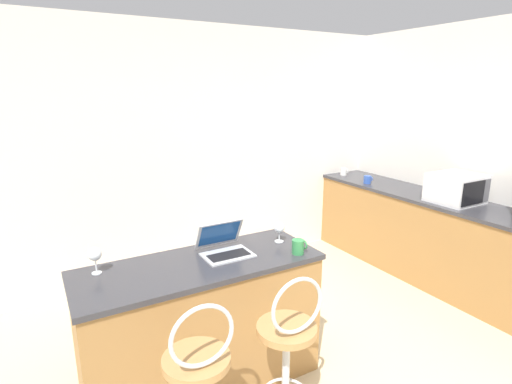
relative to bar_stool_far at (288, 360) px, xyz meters
name	(u,v)px	position (x,y,z in m)	size (l,w,h in m)	color
wall_back	(179,155)	(0.22, 2.35, 0.82)	(12.00, 0.06, 2.60)	silver
breakfast_bar	(202,325)	(-0.27, 0.61, -0.03)	(1.55, 0.59, 0.89)	#9E703D
counter_right	(441,242)	(2.41, 0.78, -0.03)	(0.61, 3.11, 0.89)	#9E703D
bar_stool_far	(288,360)	(0.00, 0.00, 0.00)	(0.40, 0.40, 1.02)	silver
laptop	(224,245)	(-0.07, 0.67, 0.47)	(0.32, 0.29, 0.21)	#B7BABF
microwave	(456,188)	(2.41, 0.68, 0.55)	(0.45, 0.41, 0.28)	silver
mug_blue	(368,180)	(2.25, 1.68, 0.46)	(0.10, 0.08, 0.09)	#2D51AD
wine_glass_tall	(279,228)	(0.36, 0.66, 0.51)	(0.07, 0.07, 0.14)	silver
mug_green	(298,247)	(0.36, 0.42, 0.46)	(0.10, 0.08, 0.10)	#338447
wine_glass_short	(95,255)	(-0.86, 0.77, 0.53)	(0.08, 0.08, 0.16)	silver
mug_white	(344,172)	(2.32, 2.17, 0.46)	(0.10, 0.08, 0.09)	white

